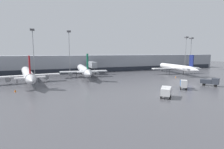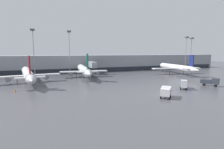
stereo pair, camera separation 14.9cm
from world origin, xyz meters
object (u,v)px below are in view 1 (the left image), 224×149
Objects in this scene: apron_light_mast_2 at (69,41)px; apron_light_mast_1 at (191,45)px; parked_jet_2 at (176,67)px; traffic_cone_2 at (15,91)px; parked_jet_1 at (84,70)px; service_truck_1 at (184,84)px; service_truck_0 at (166,91)px; traffic_cone_0 at (176,77)px; service_truck_2 at (210,81)px; apron_light_mast_3 at (186,44)px; parked_jet_0 at (28,74)px; apron_light_mast_4 at (33,40)px.

apron_light_mast_1 is at bearing -2.28° from apron_light_mast_2.
traffic_cone_2 is at bearing 110.52° from parked_jet_2.
service_truck_1 is at bearing -142.40° from parked_jet_1.
service_truck_1 is at bearing -136.26° from apron_light_mast_1.
service_truck_0 is (11.25, -40.60, -1.57)m from parked_jet_1.
traffic_cone_0 is 60.10m from traffic_cone_2.
apron_light_mast_2 is (-40.49, 29.23, 16.08)m from traffic_cone_0.
service_truck_0 is 58.95m from apron_light_mast_2.
apron_light_mast_1 is at bearing 173.37° from service_truck_1.
service_truck_0 is at bearing -74.43° from apron_light_mast_2.
parked_jet_2 is 1.64× the size of apron_light_mast_1.
parked_jet_2 is 30.77m from service_truck_2.
apron_light_mast_3 is (71.57, -1.47, -0.52)m from apron_light_mast_2.
parked_jet_1 is at bearing -107.30° from service_truck_1.
parked_jet_0 is at bearing -147.18° from service_truck_2.
parked_jet_0 reaches higher than service_truck_1.
apron_light_mast_2 is at bearing -111.88° from service_truck_1.
parked_jet_0 is 1.14× the size of parked_jet_2.
apron_light_mast_4 reaches higher than traffic_cone_0.
apron_light_mast_4 reaches higher than parked_jet_2.
parked_jet_1 is at bearing -165.84° from service_truck_2.
traffic_cone_2 is at bearing -118.61° from apron_light_mast_2.
service_truck_1 is (22.37, -34.36, -1.53)m from parked_jet_1.
parked_jet_0 is 66.28m from parked_jet_2.
service_truck_1 is 67.64m from apron_light_mast_1.
traffic_cone_2 reaches higher than traffic_cone_0.
parked_jet_0 is 1.86× the size of apron_light_mast_1.
apron_light_mast_4 reaches higher than apron_light_mast_3.
parked_jet_0 is 1.80× the size of apron_light_mast_3.
parked_jet_0 is at bearing 98.64° from parked_jet_2.
service_truck_1 is at bearing -130.45° from parked_jet_0.
apron_light_mast_1 reaches higher than traffic_cone_2.
traffic_cone_2 is (-2.04, -14.49, -2.77)m from parked_jet_0.
apron_light_mast_3 reaches higher than traffic_cone_0.
traffic_cone_2 is (-59.79, -6.15, 0.08)m from traffic_cone_0.
service_truck_1 is (-22.56, -29.28, -1.75)m from parked_jet_2.
parked_jet_1 is at bearing -30.02° from apron_light_mast_4.
service_truck_1 reaches higher than traffic_cone_0.
apron_light_mast_2 is 71.59m from apron_light_mast_3.
apron_light_mast_2 is (-74.28, 2.95, 0.94)m from apron_light_mast_1.
apron_light_mast_1 is at bearing -28.61° from apron_light_mast_3.
parked_jet_1 is 1.64× the size of apron_light_mast_3.
parked_jet_0 is at bearing 171.79° from traffic_cone_0.
apron_light_mast_2 is at bearing -47.51° from parked_jet_0.
apron_light_mast_1 reaches higher than parked_jet_1.
service_truck_2 is 9.76× the size of traffic_cone_0.
service_truck_0 is 0.21× the size of apron_light_mast_3.
parked_jet_2 is at bearing -141.46° from apron_light_mast_3.
parked_jet_0 is at bearing -167.67° from apron_light_mast_3.
traffic_cone_2 is at bearing -174.13° from traffic_cone_0.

